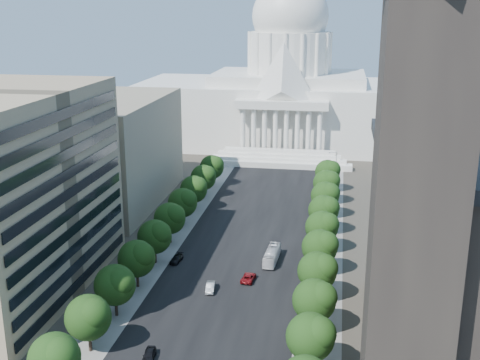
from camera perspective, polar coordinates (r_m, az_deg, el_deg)
The scene contains 34 objects.
road_asphalt at distance 159.49m, azimuth 1.42°, elevation -3.94°, with size 30.00×260.00×0.01m, color black.
sidewalk_left at distance 163.07m, azimuth -5.22°, elevation -3.54°, with size 8.00×260.00×0.02m, color gray.
sidewalk_right at distance 158.13m, azimuth 8.27°, elevation -4.29°, with size 8.00×260.00×0.02m, color gray.
capitol at distance 246.54m, azimuth 4.61°, elevation 8.02°, with size 120.00×56.00×73.00m.
office_block_left_far at distance 177.17m, azimuth -13.64°, elevation 2.73°, with size 38.00×52.00×30.00m, color gray.
tree_l_a at distance 93.52m, azimuth -17.07°, elevation -15.81°, with size 7.79×7.60×9.97m.
tree_l_b at distance 102.82m, azimuth -14.08°, elevation -12.45°, with size 7.79×7.60×9.97m.
tree_l_c at distance 112.63m, azimuth -11.66°, elevation -9.64°, with size 7.79×7.60×9.97m.
tree_l_d at distance 122.83m, azimuth -9.66°, elevation -7.28°, with size 7.79×7.60×9.97m.
tree_l_e at distance 133.33m, azimuth -8.00°, elevation -5.27°, with size 7.79×7.60×9.97m.
tree_l_f at distance 144.07m, azimuth -6.58°, elevation -3.56°, with size 7.79×7.60×9.97m.
tree_l_g at distance 154.99m, azimuth -5.37°, elevation -2.09°, with size 7.79×7.60×9.97m.
tree_l_h at distance 166.06m, azimuth -4.32°, elevation -0.81°, with size 7.79×7.60×9.97m.
tree_l_i at distance 177.25m, azimuth -3.41°, elevation 0.31°, with size 7.79×7.60×9.97m.
tree_l_j at distance 188.54m, azimuth -2.60°, elevation 1.30°, with size 7.79×7.60×9.97m.
tree_r_b at distance 95.36m, azimuth 6.89°, elevation -14.47°, with size 7.79×7.60×9.97m.
tree_r_c at distance 105.87m, azimuth 7.23°, elevation -11.18°, with size 7.79×7.60×9.97m.
tree_r_d at distance 116.66m, azimuth 7.49°, elevation -8.49°, with size 7.79×7.60×9.97m.
tree_r_e at distance 127.67m, azimuth 7.71°, elevation -6.26°, with size 7.79×7.60×9.97m.
tree_r_f at distance 138.84m, azimuth 7.90°, elevation -4.38°, with size 7.79×7.60×9.97m.
tree_r_g at distance 150.14m, azimuth 8.05°, elevation -2.79°, with size 7.79×7.60×9.97m.
tree_r_h at distance 161.55m, azimuth 8.18°, elevation -1.42°, with size 7.79×7.60×9.97m.
tree_r_i at distance 173.03m, azimuth 8.30°, elevation -0.23°, with size 7.79×7.60×9.97m.
tree_r_j at distance 184.58m, azimuth 8.40°, elevation 0.81°, with size 7.79×7.60×9.97m.
streetlight_b at distance 105.42m, azimuth 8.06°, elevation -11.73°, with size 2.61×0.44×9.00m.
streetlight_c at distance 128.07m, azimuth 8.41°, elevation -6.52°, with size 2.61×0.44×9.00m.
streetlight_d at distance 151.46m, azimuth 8.65°, elevation -2.90°, with size 2.61×0.44×9.00m.
streetlight_e at distance 175.30m, azimuth 8.82°, elevation -0.25°, with size 2.61×0.44×9.00m.
streetlight_f at distance 199.42m, azimuth 8.95°, elevation 1.76°, with size 2.61×0.44×9.00m.
car_dark_a at distance 101.88m, azimuth -8.62°, elevation -16.10°, with size 1.86×4.62×1.57m, color black.
car_silver at distance 122.17m, azimuth -2.82°, elevation -10.12°, with size 1.66×4.76×1.57m, color #A8ACB0.
car_red at distance 126.16m, azimuth 0.81°, elevation -9.23°, with size 2.44×5.29×1.47m, color maroon.
car_dark_b at distance 135.59m, azimuth -6.04°, elevation -7.46°, with size 1.96×4.83×1.40m, color black.
city_bus at distance 134.99m, azimuth 3.04°, elevation -7.14°, with size 2.47×10.58×2.95m, color silver.
Camera 1 is at (20.87, -58.27, 54.94)m, focal length 45.00 mm.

